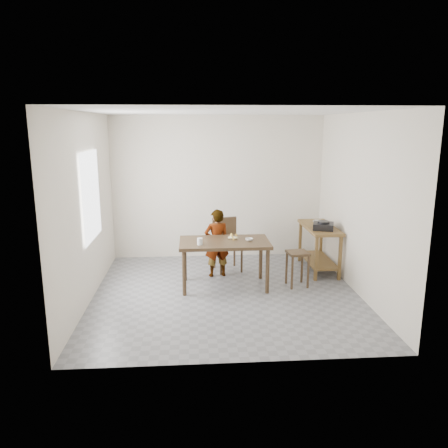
{
  "coord_description": "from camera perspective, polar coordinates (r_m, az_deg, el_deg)",
  "views": [
    {
      "loc": [
        -0.49,
        -6.26,
        2.52
      ],
      "look_at": [
        0.0,
        0.4,
        1.0
      ],
      "focal_mm": 35.0,
      "sensor_mm": 36.0,
      "label": 1
    }
  ],
  "objects": [
    {
      "name": "glass_tumbler",
      "position": [
        6.6,
        -3.17,
        -2.28
      ],
      "size": [
        0.09,
        0.09,
        0.1
      ],
      "primitive_type": "cylinder",
      "rotation": [
        0.0,
        0.0,
        -0.09
      ],
      "color": "silver",
      "rests_on": "dining_table"
    },
    {
      "name": "stool",
      "position": [
        7.07,
        9.54,
        -5.8
      ],
      "size": [
        0.36,
        0.36,
        0.57
      ],
      "primitive_type": null,
      "rotation": [
        0.0,
        0.0,
        0.13
      ],
      "color": "#3F2D1C",
      "rests_on": "floor"
    },
    {
      "name": "prep_counter",
      "position": [
        7.87,
        12.27,
        -3.09
      ],
      "size": [
        0.5,
        1.2,
        0.8
      ],
      "primitive_type": null,
      "color": "brown",
      "rests_on": "floor"
    },
    {
      "name": "window_pane",
      "position": [
        6.7,
        -16.95,
        3.52
      ],
      "size": [
        0.02,
        1.1,
        1.3
      ],
      "primitive_type": "cube",
      "color": "white",
      "rests_on": "wall_left"
    },
    {
      "name": "wall_front",
      "position": [
        4.42,
        2.31,
        -2.5
      ],
      "size": [
        4.0,
        0.04,
        2.7
      ],
      "primitive_type": "cube",
      "color": "silver",
      "rests_on": "ground"
    },
    {
      "name": "dining_table",
      "position": [
        6.91,
        0.06,
        -5.24
      ],
      "size": [
        1.4,
        0.8,
        0.75
      ],
      "primitive_type": null,
      "color": "#3F2D1C",
      "rests_on": "floor"
    },
    {
      "name": "gas_burner",
      "position": [
        7.52,
        12.86,
        -0.28
      ],
      "size": [
        0.42,
        0.42,
        0.11
      ],
      "primitive_type": "cube",
      "rotation": [
        0.0,
        0.0,
        -0.33
      ],
      "color": "black",
      "rests_on": "prep_counter"
    },
    {
      "name": "banana",
      "position": [
        6.91,
        1.21,
        -1.76
      ],
      "size": [
        0.21,
        0.18,
        0.06
      ],
      "primitive_type": null,
      "rotation": [
        0.0,
        0.0,
        -0.41
      ],
      "color": "#E6C149",
      "rests_on": "dining_table"
    },
    {
      "name": "wall_back",
      "position": [
        8.37,
        -0.82,
        4.79
      ],
      "size": [
        4.0,
        0.04,
        2.7
      ],
      "primitive_type": "cube",
      "color": "silver",
      "rests_on": "ground"
    },
    {
      "name": "child",
      "position": [
        7.34,
        -0.96,
        -2.5
      ],
      "size": [
        0.47,
        0.35,
        1.16
      ],
      "primitive_type": "imported",
      "rotation": [
        0.0,
        0.0,
        3.33
      ],
      "color": "white",
      "rests_on": "floor"
    },
    {
      "name": "small_bowl",
      "position": [
        6.83,
        3.3,
        -2.03
      ],
      "size": [
        0.16,
        0.16,
        0.04
      ],
      "primitive_type": "imported",
      "rotation": [
        0.0,
        0.0,
        -0.37
      ],
      "color": "silver",
      "rests_on": "dining_table"
    },
    {
      "name": "floor",
      "position": [
        6.77,
        0.25,
        -9.21
      ],
      "size": [
        4.0,
        4.0,
        0.04
      ],
      "primitive_type": "cube",
      "color": "slate",
      "rests_on": "ground"
    },
    {
      "name": "ceiling",
      "position": [
        6.28,
        0.28,
        14.66
      ],
      "size": [
        4.0,
        4.0,
        0.04
      ],
      "primitive_type": "cube",
      "color": "white",
      "rests_on": "wall_back"
    },
    {
      "name": "serving_bowl",
      "position": [
        7.93,
        12.33,
        0.21
      ],
      "size": [
        0.29,
        0.29,
        0.06
      ],
      "primitive_type": "imported",
      "rotation": [
        0.0,
        0.0,
        -0.42
      ],
      "color": "silver",
      "rests_on": "prep_counter"
    },
    {
      "name": "dining_chair",
      "position": [
        7.66,
        0.51,
        -2.78
      ],
      "size": [
        0.54,
        0.54,
        0.92
      ],
      "primitive_type": null,
      "rotation": [
        0.0,
        0.0,
        0.24
      ],
      "color": "#3F2D1C",
      "rests_on": "floor"
    },
    {
      "name": "wall_left",
      "position": [
        6.54,
        -17.67,
        1.93
      ],
      "size": [
        0.04,
        4.0,
        2.7
      ],
      "primitive_type": "cube",
      "color": "silver",
      "rests_on": "ground"
    },
    {
      "name": "wall_right",
      "position": [
        6.84,
        17.4,
        2.4
      ],
      "size": [
        0.04,
        4.0,
        2.7
      ],
      "primitive_type": "cube",
      "color": "silver",
      "rests_on": "ground"
    }
  ]
}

